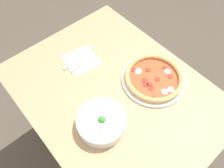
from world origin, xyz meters
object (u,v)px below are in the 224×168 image
(bowl, at_px, (102,122))
(fork, at_px, (85,62))
(pizza, at_px, (154,78))
(knife, at_px, (81,57))

(bowl, bearing_deg, fork, -25.22)
(pizza, relative_size, bowl, 1.48)
(pizza, xyz_separation_m, fork, (0.31, 0.19, -0.01))
(knife, bearing_deg, fork, 74.97)
(knife, bearing_deg, pizza, 111.68)
(pizza, relative_size, fork, 1.79)
(bowl, relative_size, knife, 1.00)
(bowl, xyz_separation_m, fork, (0.32, -0.15, -0.03))
(pizza, bearing_deg, bowl, 92.69)
(pizza, bearing_deg, knife, 27.34)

